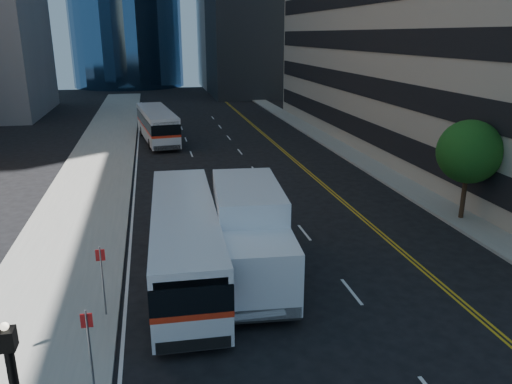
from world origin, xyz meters
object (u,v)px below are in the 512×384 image
(bus_front, at_px, (185,239))
(box_truck, at_px, (251,234))
(street_tree, at_px, (469,152))
(bus_rear, at_px, (157,124))

(bus_front, bearing_deg, box_truck, -14.42)
(street_tree, bearing_deg, bus_rear, 122.25)
(bus_front, bearing_deg, street_tree, 14.92)
(box_truck, bearing_deg, street_tree, 23.46)
(bus_front, relative_size, bus_rear, 1.01)
(bus_rear, bearing_deg, street_tree, -64.50)
(bus_rear, bearing_deg, box_truck, -90.52)
(street_tree, xyz_separation_m, bus_front, (-14.49, -3.35, -2.06))
(bus_rear, distance_m, box_truck, 28.08)
(bus_rear, relative_size, box_truck, 1.46)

